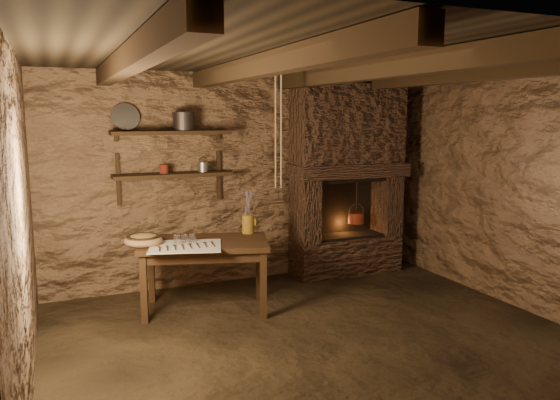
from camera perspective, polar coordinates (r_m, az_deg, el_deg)
name	(u,v)px	position (r m, az deg, el deg)	size (l,w,h in m)	color
floor	(320,342)	(4.86, 4.22, -14.61)	(4.50, 4.50, 0.00)	black
back_wall	(243,179)	(6.34, -3.90, 2.21)	(4.50, 0.04, 2.40)	brown
front_wall	(508,266)	(2.93, 22.70, -6.40)	(4.50, 0.04, 2.40)	brown
left_wall	(22,226)	(4.03, -25.38, -2.50)	(0.04, 4.00, 2.40)	brown
right_wall	(525,190)	(5.89, 24.26, 0.92)	(0.04, 4.00, 2.40)	brown
ceiling	(324,56)	(4.48, 4.58, 14.80)	(4.50, 4.00, 0.04)	black
beam_far_left	(130,60)	(4.02, -15.42, 13.91)	(0.14, 3.95, 0.16)	black
beam_mid_left	(265,65)	(4.27, -1.59, 13.91)	(0.14, 3.95, 0.16)	black
beam_mid_right	(377,69)	(4.72, 10.11, 13.29)	(0.14, 3.95, 0.16)	black
beam_far_right	(472,73)	(5.33, 19.39, 12.42)	(0.14, 3.95, 0.16)	black
shelf_lower	(173,175)	(5.96, -11.17, 2.59)	(1.25, 0.30, 0.04)	black
shelf_upper	(171,133)	(5.93, -11.30, 6.92)	(1.25, 0.30, 0.04)	black
hearth	(347,174)	(6.65, 7.01, 2.70)	(1.43, 0.51, 2.30)	#34221A
work_table	(205,273)	(5.52, -7.84, -7.55)	(1.39, 1.03, 0.71)	black
linen_cloth	(186,246)	(5.22, -9.84, -4.79)	(0.66, 0.53, 0.01)	white
pewter_cutlery_row	(186,246)	(5.20, -9.79, -4.73)	(0.55, 0.21, 0.01)	gray
drinking_glasses	(185,238)	(5.34, -9.94, -3.98)	(0.21, 0.06, 0.08)	white
stoneware_jug	(248,215)	(5.70, -3.33, -1.59)	(0.16, 0.16, 0.45)	olive
wooden_bowl	(143,241)	(5.36, -14.09, -4.14)	(0.37, 0.37, 0.13)	#9F7245
iron_stockpot	(184,122)	(5.95, -10.01, 8.00)	(0.23, 0.23, 0.17)	#2D2A28
tin_pan	(125,117)	(5.95, -15.85, 8.35)	(0.29, 0.29, 0.04)	#9D9E99
small_kettle	(203,167)	(6.03, -8.03, 3.44)	(0.15, 0.11, 0.16)	#9D9E99
rusty_tin	(164,169)	(5.93, -12.02, 3.20)	(0.10, 0.10, 0.10)	#5C1B12
red_pot	(356,217)	(6.74, 7.96, -1.79)	(0.22, 0.22, 0.54)	maroon
hanging_ropes	(278,129)	(5.43, -0.17, 7.46)	(0.08, 0.08, 1.20)	#CAB38E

